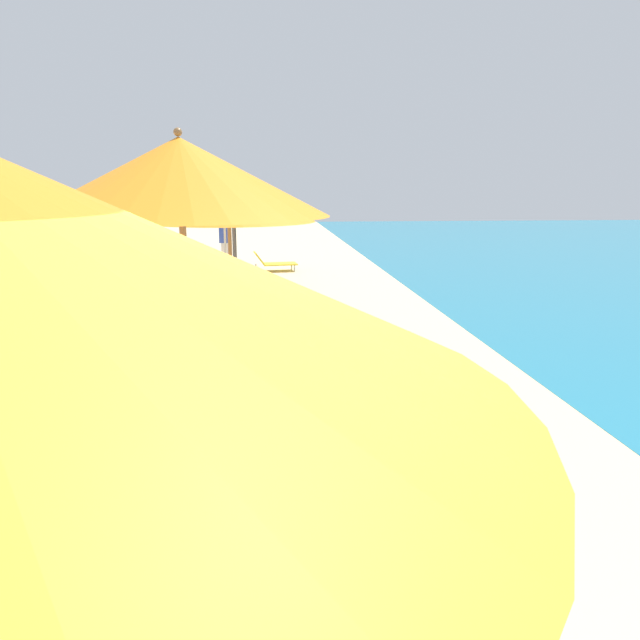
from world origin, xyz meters
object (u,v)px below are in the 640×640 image
at_px(lounger_fourth_shoreside, 266,299).
at_px(lounger_fifth_inland, 247,293).
at_px(umbrella_fifth, 223,201).
at_px(person_walking_near, 225,238).
at_px(umbrella_second, 179,177).
at_px(lounger_third_inland, 285,380).
at_px(beach_ball, 386,342).
at_px(lounger_fifth_shoreside, 252,278).
at_px(umbrella_farthest, 232,193).
at_px(lounger_second_inland, 267,572).
at_px(lounger_second_shoreside, 314,414).
at_px(lounger_third_shoreside, 279,337).
at_px(lounger_fourth_inland, 300,325).
at_px(umbrella_fourth, 234,206).
at_px(umbrella_third, 228,200).
at_px(lounger_farthest_shoreside, 274,262).

relative_size(lounger_fourth_shoreside, lounger_fifth_inland, 1.15).
xyz_separation_m(umbrella_fifth, person_walking_near, (-0.35, 5.40, -1.28)).
bearing_deg(person_walking_near, umbrella_second, 4.62).
bearing_deg(lounger_third_inland, umbrella_second, -113.09).
distance_m(lounger_fourth_shoreside, lounger_fifth_inland, 0.58).
bearing_deg(lounger_third_inland, beach_ball, 47.02).
xyz_separation_m(lounger_fourth_shoreside, lounger_fifth_shoreside, (-0.34, 2.78, 0.01)).
xyz_separation_m(umbrella_second, beach_ball, (2.42, 4.44, -2.44)).
bearing_deg(umbrella_second, umbrella_farthest, 91.39).
bearing_deg(lounger_fifth_shoreside, lounger_second_inland, -75.68).
bearing_deg(umbrella_second, lounger_second_inland, -63.74).
relative_size(lounger_second_shoreside, umbrella_fifth, 0.57).
height_order(lounger_second_shoreside, lounger_third_shoreside, lounger_second_shoreside).
height_order(umbrella_second, lounger_fourth_shoreside, umbrella_second).
distance_m(lounger_third_inland, person_walking_near, 12.23).
xyz_separation_m(lounger_third_shoreside, beach_ball, (1.66, 0.23, -0.18)).
height_order(lounger_fourth_shoreside, lounger_fifth_inland, lounger_fifth_inland).
relative_size(lounger_second_shoreside, lounger_fourth_inland, 0.93).
xyz_separation_m(lounger_fifth_shoreside, person_walking_near, (-0.90, 4.15, 0.64)).
distance_m(umbrella_fourth, lounger_fourth_inland, 2.47).
bearing_deg(lounger_fifth_shoreside, lounger_fifth_inland, -78.68).
bearing_deg(lounger_fourth_shoreside, lounger_second_inland, -99.21).
relative_size(lounger_second_shoreside, lounger_fourth_shoreside, 0.97).
bearing_deg(beach_ball, lounger_fifth_shoreside, 110.25).
xyz_separation_m(lounger_third_inland, beach_ball, (1.63, 2.07, -0.14)).
bearing_deg(lounger_third_inland, lounger_fifth_inland, 91.52).
xyz_separation_m(lounger_fourth_inland, lounger_fifth_inland, (-0.94, 2.87, 0.04)).
relative_size(lounger_second_inland, umbrella_fourth, 0.53).
relative_size(lounger_fourth_shoreside, umbrella_fifth, 0.58).
height_order(umbrella_third, umbrella_fifth, umbrella_third).
bearing_deg(umbrella_fifth, person_walking_near, 93.75).
bearing_deg(lounger_second_shoreside, lounger_second_inland, -91.23).
relative_size(umbrella_farthest, lounger_farthest_shoreside, 1.95).
relative_size(lounger_farthest_shoreside, person_walking_near, 0.87).
height_order(lounger_fourth_inland, lounger_farthest_shoreside, lounger_fourth_inland).
bearing_deg(lounger_farthest_shoreside, lounger_fifth_inland, -103.73).
relative_size(umbrella_second, lounger_third_shoreside, 1.90).
bearing_deg(umbrella_fifth, lounger_second_shoreside, -80.28).
height_order(lounger_second_shoreside, lounger_fifth_inland, lounger_fifth_inland).
bearing_deg(lounger_fifth_shoreside, person_walking_near, 115.04).
distance_m(lounger_second_shoreside, lounger_fourth_shoreside, 6.38).
bearing_deg(lounger_fifth_inland, umbrella_second, -100.80).
bearing_deg(lounger_second_inland, lounger_fifth_shoreside, 97.05).
distance_m(lounger_third_shoreside, lounger_third_inland, 1.84).
bearing_deg(person_walking_near, umbrella_third, 6.07).
relative_size(lounger_second_inland, person_walking_near, 0.86).
xyz_separation_m(lounger_second_inland, lounger_third_shoreside, (0.21, 5.33, 0.09)).
height_order(lounger_second_shoreside, lounger_fifth_shoreside, lounger_second_shoreside).
distance_m(lounger_farthest_shoreside, person_walking_near, 1.96).
bearing_deg(umbrella_third, beach_ball, 26.94).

